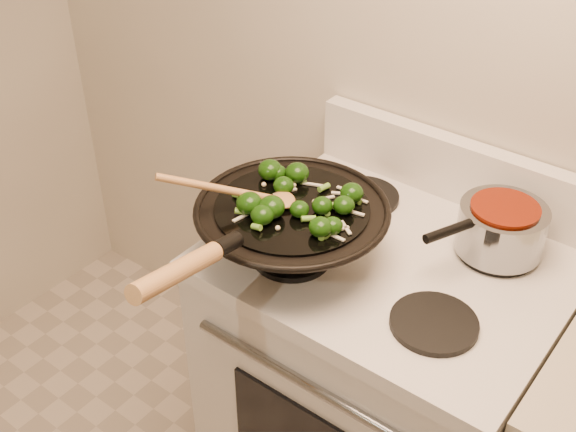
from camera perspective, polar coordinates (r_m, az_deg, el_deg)
The scene contains 5 objects.
stove at distance 1.97m, azimuth 7.32°, elevation -13.29°, with size 0.78×0.67×1.08m.
wok at distance 1.58m, azimuth 0.21°, elevation -1.01°, with size 0.43×0.71×0.27m.
stirfry at distance 1.55m, azimuth 0.50°, elevation 1.44°, with size 0.30×0.25×0.05m.
wooden_spoon at distance 1.53m, azimuth -3.20°, elevation 1.78°, with size 0.22×0.25×0.11m.
saucepan at distance 1.68m, azimuth 16.45°, elevation -0.91°, with size 0.20×0.30×0.11m.
Camera 1 is at (0.37, 0.00, 1.95)m, focal length 45.00 mm.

